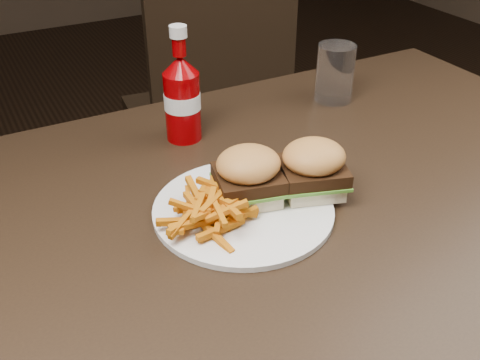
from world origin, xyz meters
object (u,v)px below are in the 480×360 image
dining_table (301,198)px  ketchup_bottle (183,107)px  plate (243,209)px  tumbler (335,74)px  chair_far (203,117)px

dining_table → ketchup_bottle: bearing=111.9°
dining_table → plate: 0.11m
ketchup_bottle → tumbler: (0.33, 0.01, -0.01)m
tumbler → chair_far: bearing=90.4°
chair_far → ketchup_bottle: (-0.33, -0.65, 0.38)m
dining_table → plate: size_ratio=4.57×
plate → ketchup_bottle: size_ratio=2.10×
dining_table → plate: bearing=-173.3°
dining_table → ketchup_bottle: size_ratio=9.62×
chair_far → plate: (-0.34, -0.90, 0.33)m
dining_table → tumbler: size_ratio=10.19×
dining_table → tumbler: bearing=46.0°
ketchup_bottle → tumbler: size_ratio=1.06×
chair_far → tumbler: 0.74m
plate → tumbler: bearing=36.6°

